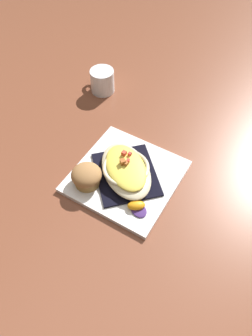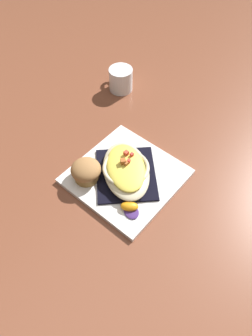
{
  "view_description": "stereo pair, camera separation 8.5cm",
  "coord_description": "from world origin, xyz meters",
  "px_view_note": "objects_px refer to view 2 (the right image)",
  "views": [
    {
      "loc": [
        0.46,
        0.25,
        0.72
      ],
      "look_at": [
        0.0,
        0.0,
        0.04
      ],
      "focal_mm": 34.68,
      "sensor_mm": 36.0,
      "label": 1
    },
    {
      "loc": [
        0.41,
        0.32,
        0.72
      ],
      "look_at": [
        0.0,
        0.0,
        0.04
      ],
      "focal_mm": 34.68,
      "sensor_mm": 36.0,
      "label": 2
    }
  ],
  "objects_px": {
    "coffee_mug": "(121,80)",
    "gratin_dish": "(126,169)",
    "square_plate": "(126,176)",
    "muffin": "(86,171)",
    "orange_garnish": "(130,208)"
  },
  "relations": [
    {
      "from": "square_plate",
      "to": "gratin_dish",
      "type": "height_order",
      "value": "gratin_dish"
    },
    {
      "from": "gratin_dish",
      "to": "orange_garnish",
      "type": "xyz_separation_m",
      "value": [
        0.08,
        0.07,
        -0.02
      ]
    },
    {
      "from": "muffin",
      "to": "coffee_mug",
      "type": "height_order",
      "value": "coffee_mug"
    },
    {
      "from": "square_plate",
      "to": "coffee_mug",
      "type": "relative_size",
      "value": 2.59
    },
    {
      "from": "orange_garnish",
      "to": "coffee_mug",
      "type": "height_order",
      "value": "coffee_mug"
    },
    {
      "from": "gratin_dish",
      "to": "orange_garnish",
      "type": "distance_m",
      "value": 0.11
    },
    {
      "from": "muffin",
      "to": "coffee_mug",
      "type": "bearing_deg",
      "value": -155.11
    },
    {
      "from": "gratin_dish",
      "to": "orange_garnish",
      "type": "relative_size",
      "value": 3.5
    },
    {
      "from": "square_plate",
      "to": "orange_garnish",
      "type": "distance_m",
      "value": 0.11
    },
    {
      "from": "coffee_mug",
      "to": "gratin_dish",
      "type": "bearing_deg",
      "value": 40.2
    },
    {
      "from": "muffin",
      "to": "orange_garnish",
      "type": "xyz_separation_m",
      "value": [
        0.01,
        0.15,
        -0.02
      ]
    },
    {
      "from": "orange_garnish",
      "to": "coffee_mug",
      "type": "xyz_separation_m",
      "value": [
        -0.37,
        -0.32,
        0.01
      ]
    },
    {
      "from": "square_plate",
      "to": "orange_garnish",
      "type": "height_order",
      "value": "orange_garnish"
    },
    {
      "from": "square_plate",
      "to": "gratin_dish",
      "type": "distance_m",
      "value": 0.03
    },
    {
      "from": "gratin_dish",
      "to": "square_plate",
      "type": "bearing_deg",
      "value": 39.73
    }
  ]
}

